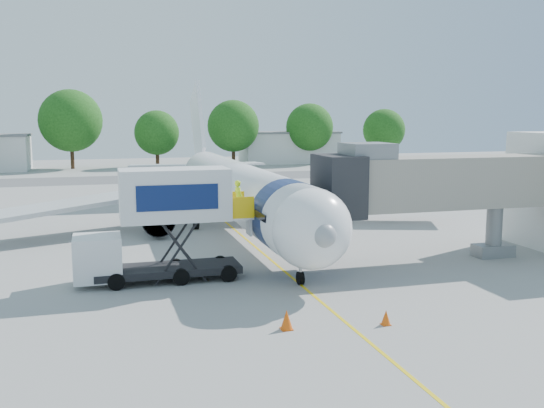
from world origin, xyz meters
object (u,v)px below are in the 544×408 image
object	(u,v)px
aircraft	(237,190)
catering_hiloader	(161,225)
jet_bridge	(425,184)
ground_tug	(327,323)

from	to	relation	value
aircraft	catering_hiloader	bearing A→B (deg)	-119.40
jet_bridge	ground_tug	world-z (taller)	jet_bridge
jet_bridge	catering_hiloader	size ratio (longest dim) A/B	1.64
aircraft	ground_tug	world-z (taller)	aircraft
aircraft	jet_bridge	distance (m)	13.77
aircraft	jet_bridge	bearing A→B (deg)	-54.30
aircraft	catering_hiloader	size ratio (longest dim) A/B	4.44
jet_bridge	aircraft	bearing A→B (deg)	125.70
jet_bridge	ground_tug	xyz separation A→B (m)	(-9.50, -9.95, -3.57)
jet_bridge	ground_tug	bearing A→B (deg)	-133.68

